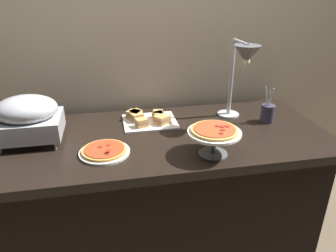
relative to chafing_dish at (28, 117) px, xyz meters
The scene contains 10 objects.
ground_plane 1.16m from the chafing_dish, ahead, with size 8.00×8.00×0.00m, color brown.
back_wall 0.90m from the chafing_dish, 31.94° to the left, with size 4.40×0.04×2.40m, color #C6B593.
buffet_table 0.89m from the chafing_dish, ahead, with size 1.90×0.84×0.76m.
chafing_dish is the anchor object (origin of this frame).
heat_lamp 1.22m from the chafing_dish, ahead, with size 0.15×0.33×0.50m.
pizza_plate_front 0.46m from the chafing_dish, 28.37° to the right, with size 0.26×0.26×0.03m.
pizza_plate_center 0.98m from the chafing_dish, 19.43° to the right, with size 0.27×0.27×0.15m.
sandwich_platter 0.68m from the chafing_dish, 12.40° to the left, with size 0.33×0.28×0.06m.
sauce_cup_near 1.01m from the chafing_dish, ahead, with size 0.06×0.06×0.04m.
utensil_holder 1.39m from the chafing_dish, ahead, with size 0.08×0.08×0.23m.
Camera 1 is at (-0.29, -1.60, 1.54)m, focal length 33.43 mm.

